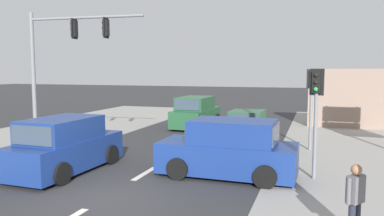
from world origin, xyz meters
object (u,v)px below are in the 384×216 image
at_px(pedestal_signal_far_median, 311,96).
at_px(suv_kerbside_parked, 65,146).
at_px(traffic_signal_mast, 59,55).
at_px(sedan_crossing_left, 247,128).
at_px(suv_oncoming_near, 196,113).
at_px(pedestrian_at_kerb, 355,198).
at_px(pedestal_signal_right_kerb, 316,105).
at_px(suv_oncoming_mid, 229,150).

distance_m(pedestal_signal_far_median, suv_kerbside_parked, 10.29).
bearing_deg(traffic_signal_mast, sedan_crossing_left, 30.60).
height_order(suv_oncoming_near, pedestrian_at_kerb, suv_oncoming_near).
xyz_separation_m(traffic_signal_mast, pedestrian_at_kerb, (11.36, -5.56, -3.22)).
xyz_separation_m(suv_kerbside_parked, suv_oncoming_near, (1.19, 11.15, 0.00)).
distance_m(pedestal_signal_right_kerb, pedestrian_at_kerb, 4.71).
distance_m(suv_oncoming_near, pedestrian_at_kerb, 15.89).
height_order(suv_oncoming_mid, suv_kerbside_parked, same).
height_order(pedestal_signal_far_median, sedan_crossing_left, pedestal_signal_far_median).
bearing_deg(sedan_crossing_left, pedestrian_at_kerb, -68.25).
xyz_separation_m(pedestal_signal_right_kerb, pedestal_signal_far_median, (-0.20, 4.57, 0.00)).
xyz_separation_m(pedestal_signal_far_median, suv_oncoming_near, (-6.83, 4.87, -1.53)).
xyz_separation_m(traffic_signal_mast, pedestal_signal_right_kerb, (10.56, -1.17, -1.73)).
distance_m(pedestal_signal_right_kerb, suv_oncoming_near, 11.86).
distance_m(traffic_signal_mast, suv_oncoming_near, 9.57).
distance_m(traffic_signal_mast, pedestal_signal_right_kerb, 10.76).
bearing_deg(suv_oncoming_near, traffic_signal_mast, -113.14).
relative_size(traffic_signal_mast, suv_kerbside_parked, 1.31).
relative_size(traffic_signal_mast, suv_oncoming_mid, 1.31).
bearing_deg(suv_kerbside_parked, suv_oncoming_near, 83.93).
distance_m(sedan_crossing_left, pedestrian_at_kerb, 10.70).
distance_m(suv_oncoming_mid, suv_kerbside_parked, 5.65).
xyz_separation_m(traffic_signal_mast, suv_oncoming_mid, (7.87, -1.68, -3.26)).
height_order(traffic_signal_mast, suv_oncoming_mid, traffic_signal_mast).
distance_m(pedestal_signal_far_median, sedan_crossing_left, 3.56).
bearing_deg(suv_oncoming_near, pedestal_signal_right_kerb, -53.35).
bearing_deg(suv_kerbside_parked, sedan_crossing_left, 55.14).
distance_m(suv_kerbside_parked, suv_oncoming_near, 11.21).
relative_size(pedestal_signal_far_median, sedan_crossing_left, 0.83).
distance_m(pedestal_signal_far_median, suv_oncoming_near, 8.52).
distance_m(sedan_crossing_left, suv_oncoming_near, 5.49).
height_order(pedestal_signal_right_kerb, pedestrian_at_kerb, pedestal_signal_right_kerb).
bearing_deg(suv_oncoming_near, suv_kerbside_parked, -96.07).
xyz_separation_m(traffic_signal_mast, suv_oncoming_near, (3.53, 8.27, -3.26)).
distance_m(suv_oncoming_mid, pedestrian_at_kerb, 5.22).
bearing_deg(suv_oncoming_mid, traffic_signal_mast, 167.95).
relative_size(traffic_signal_mast, suv_oncoming_near, 1.31).
relative_size(pedestal_signal_right_kerb, suv_kerbside_parked, 0.78).
xyz_separation_m(traffic_signal_mast, pedestal_signal_far_median, (10.36, 3.40, -1.73)).
height_order(sedan_crossing_left, suv_kerbside_parked, suv_kerbside_parked).
bearing_deg(pedestrian_at_kerb, suv_kerbside_parked, 163.42).
height_order(pedestal_signal_far_median, suv_oncoming_mid, pedestal_signal_far_median).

